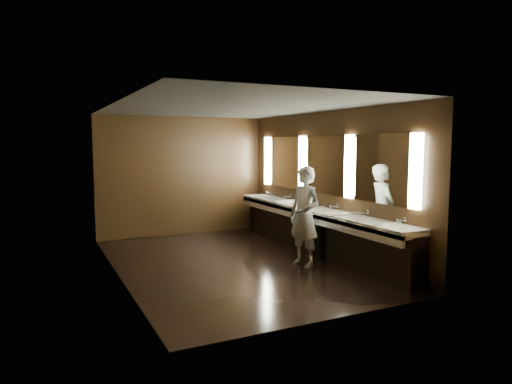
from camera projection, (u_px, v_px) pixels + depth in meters
floor at (233, 263)px, 8.29m from camera, size 6.00×6.00×0.00m
ceiling at (232, 107)px, 8.00m from camera, size 4.00×6.00×0.02m
wall_back at (182, 176)px, 10.82m from camera, size 4.00×0.02×2.80m
wall_front at (330, 207)px, 5.47m from camera, size 4.00×0.02×2.80m
wall_left at (117, 192)px, 7.27m from camera, size 0.02×6.00×2.80m
wall_right at (325, 182)px, 9.02m from camera, size 0.02×6.00×2.80m
sink_counter at (316, 228)px, 9.03m from camera, size 0.55×5.40×1.01m
mirror_band at (324, 165)px, 8.98m from camera, size 0.06×5.03×1.15m
person at (305, 216)px, 8.05m from camera, size 0.57×0.73×1.77m
trash_bin at (317, 242)px, 8.61m from camera, size 0.42×0.42×0.62m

